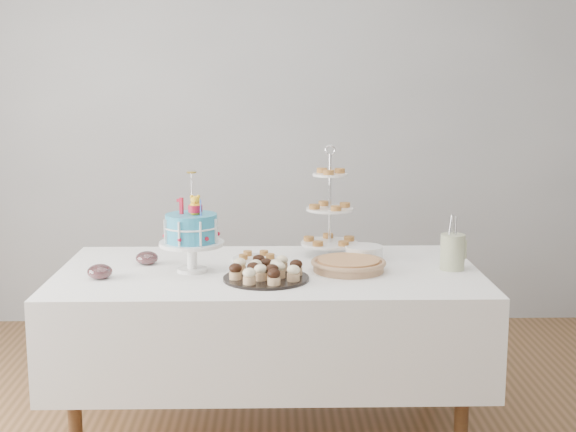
{
  "coord_description": "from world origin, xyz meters",
  "views": [
    {
      "loc": [
        0.01,
        -3.27,
        1.65
      ],
      "look_at": [
        0.09,
        0.3,
        1.02
      ],
      "focal_mm": 50.0,
      "sensor_mm": 36.0,
      "label": 1
    }
  ],
  "objects_px": {
    "utensil_pitcher": "(453,250)",
    "jam_bowl_a": "(100,272)",
    "birthday_cake": "(192,245)",
    "tiered_stand": "(330,210)",
    "pastry_plate": "(257,257)",
    "plate_stack": "(364,253)",
    "cupcake_tray": "(266,270)",
    "jam_bowl_b": "(147,258)",
    "pie": "(348,264)",
    "table": "(269,317)"
  },
  "relations": [
    {
      "from": "jam_bowl_b",
      "to": "plate_stack",
      "type": "bearing_deg",
      "value": 3.22
    },
    {
      "from": "pie",
      "to": "jam_bowl_b",
      "type": "distance_m",
      "value": 0.95
    },
    {
      "from": "tiered_stand",
      "to": "pastry_plate",
      "type": "relative_size",
      "value": 2.35
    },
    {
      "from": "tiered_stand",
      "to": "pastry_plate",
      "type": "height_order",
      "value": "tiered_stand"
    },
    {
      "from": "cupcake_tray",
      "to": "jam_bowl_b",
      "type": "bearing_deg",
      "value": 151.92
    },
    {
      "from": "pastry_plate",
      "to": "jam_bowl_b",
      "type": "xyz_separation_m",
      "value": [
        -0.51,
        -0.07,
        0.01
      ]
    },
    {
      "from": "birthday_cake",
      "to": "cupcake_tray",
      "type": "distance_m",
      "value": 0.38
    },
    {
      "from": "table",
      "to": "birthday_cake",
      "type": "xyz_separation_m",
      "value": [
        -0.35,
        -0.03,
        0.35
      ]
    },
    {
      "from": "tiered_stand",
      "to": "pie",
      "type": "bearing_deg",
      "value": -78.88
    },
    {
      "from": "tiered_stand",
      "to": "cupcake_tray",
      "type": "bearing_deg",
      "value": -123.21
    },
    {
      "from": "pie",
      "to": "table",
      "type": "bearing_deg",
      "value": 175.29
    },
    {
      "from": "table",
      "to": "tiered_stand",
      "type": "relative_size",
      "value": 3.52
    },
    {
      "from": "pie",
      "to": "utensil_pitcher",
      "type": "distance_m",
      "value": 0.48
    },
    {
      "from": "birthday_cake",
      "to": "pastry_plate",
      "type": "xyz_separation_m",
      "value": [
        0.29,
        0.22,
        -0.11
      ]
    },
    {
      "from": "jam_bowl_a",
      "to": "utensil_pitcher",
      "type": "relative_size",
      "value": 0.44
    },
    {
      "from": "table",
      "to": "pastry_plate",
      "type": "height_order",
      "value": "pastry_plate"
    },
    {
      "from": "birthday_cake",
      "to": "utensil_pitcher",
      "type": "relative_size",
      "value": 1.81
    },
    {
      "from": "pie",
      "to": "jam_bowl_a",
      "type": "bearing_deg",
      "value": -173.91
    },
    {
      "from": "table",
      "to": "pie",
      "type": "height_order",
      "value": "pie"
    },
    {
      "from": "pie",
      "to": "tiered_stand",
      "type": "relative_size",
      "value": 0.63
    },
    {
      "from": "cupcake_tray",
      "to": "tiered_stand",
      "type": "distance_m",
      "value": 0.6
    },
    {
      "from": "pie",
      "to": "jam_bowl_a",
      "type": "height_order",
      "value": "jam_bowl_a"
    },
    {
      "from": "tiered_stand",
      "to": "utensil_pitcher",
      "type": "distance_m",
      "value": 0.64
    },
    {
      "from": "plate_stack",
      "to": "utensil_pitcher",
      "type": "relative_size",
      "value": 0.72
    },
    {
      "from": "pie",
      "to": "plate_stack",
      "type": "height_order",
      "value": "plate_stack"
    },
    {
      "from": "plate_stack",
      "to": "pastry_plate",
      "type": "height_order",
      "value": "plate_stack"
    },
    {
      "from": "pie",
      "to": "cupcake_tray",
      "type": "bearing_deg",
      "value": -158.04
    },
    {
      "from": "table",
      "to": "cupcake_tray",
      "type": "xyz_separation_m",
      "value": [
        -0.01,
        -0.18,
        0.27
      ]
    },
    {
      "from": "pie",
      "to": "plate_stack",
      "type": "xyz_separation_m",
      "value": [
        0.09,
        0.21,
        0.0
      ]
    },
    {
      "from": "plate_stack",
      "to": "utensil_pitcher",
      "type": "xyz_separation_m",
      "value": [
        0.38,
        -0.19,
        0.05
      ]
    },
    {
      "from": "utensil_pitcher",
      "to": "jam_bowl_a",
      "type": "bearing_deg",
      "value": -161.81
    },
    {
      "from": "pastry_plate",
      "to": "utensil_pitcher",
      "type": "distance_m",
      "value": 0.92
    },
    {
      "from": "table",
      "to": "tiered_stand",
      "type": "distance_m",
      "value": 0.62
    },
    {
      "from": "plate_stack",
      "to": "jam_bowl_a",
      "type": "relative_size",
      "value": 1.65
    },
    {
      "from": "pie",
      "to": "plate_stack",
      "type": "distance_m",
      "value": 0.23
    },
    {
      "from": "jam_bowl_a",
      "to": "jam_bowl_b",
      "type": "xyz_separation_m",
      "value": [
        0.16,
        0.27,
        -0.0
      ]
    },
    {
      "from": "cupcake_tray",
      "to": "utensil_pitcher",
      "type": "bearing_deg",
      "value": 11.25
    },
    {
      "from": "table",
      "to": "pastry_plate",
      "type": "xyz_separation_m",
      "value": [
        -0.06,
        0.19,
        0.24
      ]
    },
    {
      "from": "table",
      "to": "plate_stack",
      "type": "height_order",
      "value": "plate_stack"
    },
    {
      "from": "cupcake_tray",
      "to": "plate_stack",
      "type": "bearing_deg",
      "value": 37.49
    },
    {
      "from": "table",
      "to": "jam_bowl_a",
      "type": "height_order",
      "value": "jam_bowl_a"
    },
    {
      "from": "cupcake_tray",
      "to": "jam_bowl_a",
      "type": "xyz_separation_m",
      "value": [
        -0.73,
        0.03,
        -0.01
      ]
    },
    {
      "from": "tiered_stand",
      "to": "plate_stack",
      "type": "relative_size",
      "value": 3.01
    },
    {
      "from": "plate_stack",
      "to": "table",
      "type": "bearing_deg",
      "value": -158.71
    },
    {
      "from": "birthday_cake",
      "to": "pie",
      "type": "xyz_separation_m",
      "value": [
        0.71,
        -0.0,
        -0.09
      ]
    },
    {
      "from": "tiered_stand",
      "to": "jam_bowl_b",
      "type": "height_order",
      "value": "tiered_stand"
    },
    {
      "from": "tiered_stand",
      "to": "birthday_cake",
      "type": "bearing_deg",
      "value": -153.61
    },
    {
      "from": "cupcake_tray",
      "to": "pie",
      "type": "distance_m",
      "value": 0.4
    },
    {
      "from": "birthday_cake",
      "to": "cupcake_tray",
      "type": "bearing_deg",
      "value": -3.98
    },
    {
      "from": "table",
      "to": "utensil_pitcher",
      "type": "relative_size",
      "value": 7.67
    }
  ]
}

